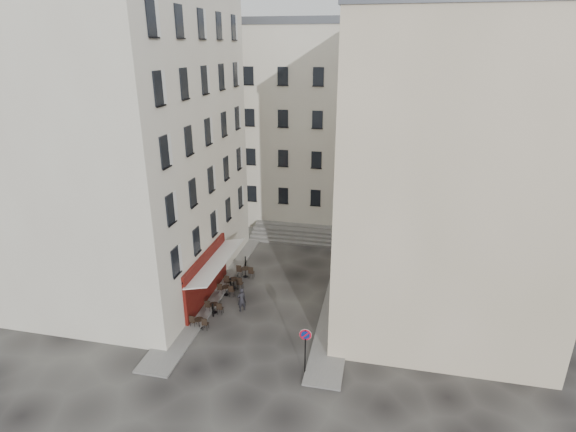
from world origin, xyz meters
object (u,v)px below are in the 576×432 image
(no_parking_sign, at_px, (305,343))
(bistro_table_b, at_px, (214,307))
(bistro_table_a, at_px, (199,322))
(pedestrian, at_px, (242,300))

(no_parking_sign, bearing_deg, bistro_table_b, 144.64)
(no_parking_sign, height_order, bistro_table_b, no_parking_sign)
(no_parking_sign, height_order, bistro_table_a, no_parking_sign)
(bistro_table_b, distance_m, pedestrian, 1.83)
(bistro_table_a, xyz_separation_m, pedestrian, (1.95, 2.46, 0.40))
(bistro_table_b, height_order, pedestrian, pedestrian)
(bistro_table_b, bearing_deg, no_parking_sign, -33.07)
(bistro_table_b, relative_size, pedestrian, 0.73)
(no_parking_sign, xyz_separation_m, pedestrian, (-5.14, 5.07, -1.11))
(no_parking_sign, distance_m, bistro_table_b, 8.26)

